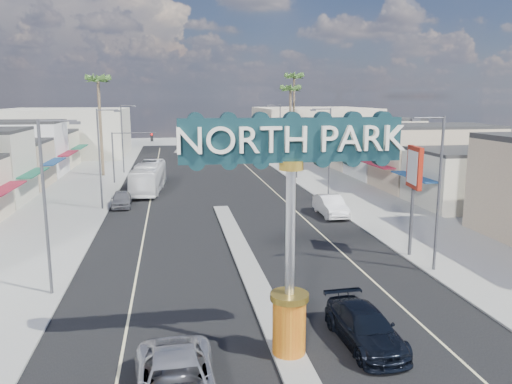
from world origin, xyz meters
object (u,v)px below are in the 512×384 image
object	(u,v)px
traffic_signal_left	(129,147)
city_bus	(149,177)
streetlight_l_far	(123,135)
streetlight_r_mid	(328,150)
palm_right_far	(294,81)
palm_left_far	(98,85)
palm_right_mid	(291,93)
streetlight_l_near	(48,199)
traffic_signal_right	(283,145)
gateway_sign	(291,210)
streetlight_r_near	(437,186)
car_parked_left	(121,199)
streetlight_r_far	(279,133)
suv_right	(365,327)
car_parked_right	(331,206)
streetlight_l_mid	(101,154)
bank_pylon_sign	(414,174)

from	to	relation	value
traffic_signal_left	city_bus	world-z (taller)	traffic_signal_left
streetlight_l_far	streetlight_r_mid	bearing A→B (deg)	-46.52
palm_right_far	palm_left_far	bearing A→B (deg)	-156.80
palm_right_mid	streetlight_l_near	bearing A→B (deg)	-116.99
palm_right_mid	city_bus	distance (m)	28.05
palm_right_mid	traffic_signal_right	bearing A→B (deg)	-107.63
streetlight_l_far	palm_left_far	xyz separation A→B (m)	(-2.57, -2.00, 6.43)
palm_right_far	gateway_sign	bearing A→B (deg)	-104.03
palm_left_far	streetlight_r_near	bearing A→B (deg)	-59.64
car_parked_left	streetlight_r_far	bearing A→B (deg)	44.75
palm_left_far	traffic_signal_right	bearing A→B (deg)	-15.15
traffic_signal_right	suv_right	xyz separation A→B (m)	(-5.88, -41.59, -3.53)
palm_right_mid	car_parked_right	world-z (taller)	palm_right_mid
traffic_signal_left	streetlight_l_near	distance (m)	34.03
car_parked_left	car_parked_right	distance (m)	19.15
gateway_sign	streetlight_l_far	world-z (taller)	gateway_sign
traffic_signal_left	streetlight_r_far	distance (m)	21.20
streetlight_l_mid	streetlight_r_mid	world-z (taller)	same
streetlight_l_far	streetlight_r_mid	world-z (taller)	same
streetlight_l_mid	palm_right_far	distance (m)	41.53
gateway_sign	streetlight_r_near	size ratio (longest dim) A/B	1.02
streetlight_l_near	streetlight_l_mid	distance (m)	20.00
suv_right	streetlight_l_mid	bearing A→B (deg)	113.20
traffic_signal_left	city_bus	xyz separation A→B (m)	(2.39, -5.69, -2.74)
traffic_signal_right	city_bus	bearing A→B (deg)	-160.41
palm_right_far	car_parked_left	xyz separation A→B (m)	(-24.00, -31.08, -11.65)
palm_right_far	city_bus	distance (m)	33.97
streetlight_l_near	car_parked_left	bearing A→B (deg)	86.08
streetlight_l_far	car_parked_left	world-z (taller)	streetlight_l_far
streetlight_r_far	streetlight_l_near	bearing A→B (deg)	-116.42
streetlight_l_near	bank_pylon_sign	size ratio (longest dim) A/B	1.30
streetlight_r_near	streetlight_r_far	bearing A→B (deg)	90.00
streetlight_l_mid	streetlight_r_mid	size ratio (longest dim) A/B	1.00
streetlight_r_far	streetlight_l_far	bearing A→B (deg)	180.00
streetlight_r_near	palm_left_far	bearing A→B (deg)	120.36
streetlight_r_mid	city_bus	world-z (taller)	streetlight_r_mid
city_bus	suv_right	bearing A→B (deg)	-69.14
streetlight_l_near	palm_left_far	world-z (taller)	palm_left_far
traffic_signal_right	city_bus	size ratio (longest dim) A/B	0.54
streetlight_r_near	palm_right_far	distance (m)	52.71
streetlight_l_mid	palm_right_mid	distance (m)	35.44
gateway_sign	streetlight_l_far	bearing A→B (deg)	101.78
streetlight_l_far	car_parked_right	xyz separation A→B (m)	(19.43, -27.62, -4.20)
car_parked_right	palm_right_far	bearing A→B (deg)	81.22
traffic_signal_left	car_parked_left	world-z (taller)	traffic_signal_left
streetlight_r_mid	streetlight_r_near	bearing A→B (deg)	-90.00
palm_right_far	palm_right_mid	bearing A→B (deg)	-108.43
bank_pylon_sign	car_parked_left	bearing A→B (deg)	145.11
streetlight_l_far	palm_right_far	xyz separation A→B (m)	(25.43, 10.00, 7.32)
streetlight_l_near	suv_right	size ratio (longest dim) A/B	1.76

